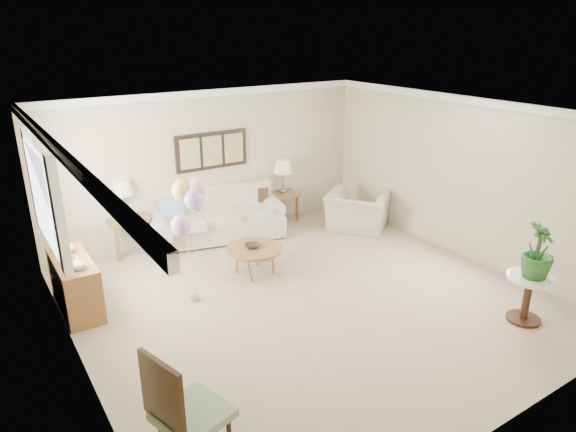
% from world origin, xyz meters
% --- Properties ---
extents(ground_plane, '(6.00, 6.00, 0.00)m').
position_xyz_m(ground_plane, '(0.00, 0.00, 0.00)').
color(ground_plane, tan).
extents(room_shell, '(6.04, 6.04, 2.60)m').
position_xyz_m(room_shell, '(-0.11, 0.09, 1.63)').
color(room_shell, beige).
rests_on(room_shell, ground).
extents(wall_art_triptych, '(1.35, 0.06, 0.65)m').
position_xyz_m(wall_art_triptych, '(0.00, 2.96, 1.55)').
color(wall_art_triptych, black).
rests_on(wall_art_triptych, ground).
extents(sofa, '(2.70, 1.44, 0.92)m').
position_xyz_m(sofa, '(-0.06, 2.75, 0.36)').
color(sofa, '#C1B69B').
rests_on(sofa, ground).
extents(end_table_left, '(0.62, 0.56, 0.67)m').
position_xyz_m(end_table_left, '(-1.62, 2.94, 0.56)').
color(end_table_left, brown).
rests_on(end_table_left, ground).
extents(end_table_right, '(0.53, 0.48, 0.57)m').
position_xyz_m(end_table_right, '(1.40, 2.85, 0.48)').
color(end_table_right, brown).
rests_on(end_table_right, ground).
extents(lamp_left, '(0.34, 0.34, 0.60)m').
position_xyz_m(lamp_left, '(-1.62, 2.94, 1.13)').
color(lamp_left, gray).
rests_on(lamp_left, end_table_left).
extents(lamp_right, '(0.37, 0.37, 0.65)m').
position_xyz_m(lamp_right, '(1.40, 2.85, 1.07)').
color(lamp_right, gray).
rests_on(lamp_right, end_table_right).
extents(coffee_table, '(0.86, 0.86, 0.44)m').
position_xyz_m(coffee_table, '(-0.23, 1.11, 0.40)').
color(coffee_table, '#946132').
rests_on(coffee_table, ground).
extents(decor_bowl, '(0.31, 0.31, 0.06)m').
position_xyz_m(decor_bowl, '(-0.25, 1.13, 0.46)').
color(decor_bowl, '#2B221B').
rests_on(decor_bowl, coffee_table).
extents(armchair, '(1.38, 1.41, 0.70)m').
position_xyz_m(armchair, '(2.31, 1.69, 0.35)').
color(armchair, '#C1B69B').
rests_on(armchair, ground).
extents(side_table, '(0.59, 0.59, 0.64)m').
position_xyz_m(side_table, '(2.02, -1.99, 0.48)').
color(side_table, silver).
rests_on(side_table, ground).
extents(potted_plant, '(0.53, 0.53, 0.72)m').
position_xyz_m(potted_plant, '(2.04, -2.01, 0.99)').
color(potted_plant, '#164516').
rests_on(potted_plant, side_table).
extents(accent_chair, '(0.69, 0.69, 1.14)m').
position_xyz_m(accent_chair, '(-2.57, -1.78, 0.59)').
color(accent_chair, gray).
rests_on(accent_chair, ground).
extents(credenza, '(0.46, 1.20, 0.74)m').
position_xyz_m(credenza, '(-2.76, 1.50, 0.37)').
color(credenza, brown).
rests_on(credenza, ground).
extents(vase_white, '(0.21, 0.21, 0.18)m').
position_xyz_m(vase_white, '(-2.74, 1.13, 0.83)').
color(vase_white, white).
rests_on(vase_white, credenza).
extents(vase_sage, '(0.21, 0.21, 0.17)m').
position_xyz_m(vase_sage, '(-2.74, 1.74, 0.83)').
color(vase_sage, beige).
rests_on(vase_sage, credenza).
extents(balloon_cluster, '(0.56, 0.46, 1.75)m').
position_xyz_m(balloon_cluster, '(-1.34, 0.86, 1.45)').
color(balloon_cluster, gray).
rests_on(balloon_cluster, ground).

